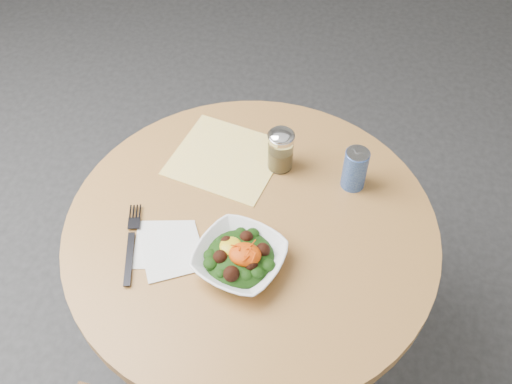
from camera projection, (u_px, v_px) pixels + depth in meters
ground at (252, 356)px, 1.94m from camera, size 6.00×6.00×0.00m
table at (251, 269)px, 1.52m from camera, size 0.90×0.90×0.75m
cloth_napkin at (226, 158)px, 1.51m from camera, size 0.32×0.30×0.00m
paper_napkins at (168, 248)px, 1.32m from camera, size 0.20×0.19×0.00m
salad_bowl at (240, 258)px, 1.27m from camera, size 0.25×0.25×0.07m
fork at (132, 241)px, 1.33m from camera, size 0.08×0.23×0.00m
spice_shaker at (281, 150)px, 1.44m from camera, size 0.07×0.07×0.12m
beverage_can at (355, 169)px, 1.41m from camera, size 0.06×0.06×0.12m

